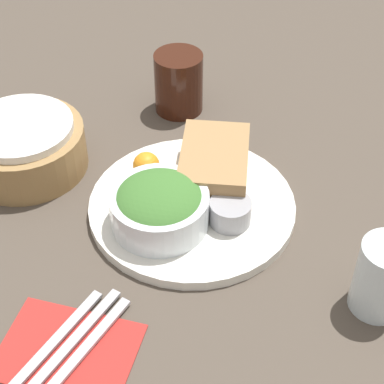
{
  "coord_description": "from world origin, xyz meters",
  "views": [
    {
      "loc": [
        -0.63,
        -0.17,
        0.63
      ],
      "look_at": [
        0.0,
        0.0,
        0.04
      ],
      "focal_mm": 60.0,
      "sensor_mm": 36.0,
      "label": 1
    }
  ],
  "objects_px": {
    "sandwich": "(214,165)",
    "drink_glass": "(179,83)",
    "knife": "(67,348)",
    "bread_basket": "(24,146)",
    "fork": "(79,355)",
    "dressing_cup": "(230,212)",
    "water_glass": "(383,277)",
    "spoon": "(55,341)",
    "salad_bowl": "(159,206)",
    "plate": "(192,206)"
  },
  "relations": [
    {
      "from": "salad_bowl",
      "to": "spoon",
      "type": "relative_size",
      "value": 0.81
    },
    {
      "from": "bread_basket",
      "to": "water_glass",
      "type": "height_order",
      "value": "water_glass"
    },
    {
      "from": "bread_basket",
      "to": "spoon",
      "type": "xyz_separation_m",
      "value": [
        -0.28,
        -0.17,
        -0.03
      ]
    },
    {
      "from": "fork",
      "to": "knife",
      "type": "relative_size",
      "value": 0.95
    },
    {
      "from": "water_glass",
      "to": "knife",
      "type": "bearing_deg",
      "value": 115.89
    },
    {
      "from": "drink_glass",
      "to": "bread_basket",
      "type": "height_order",
      "value": "drink_glass"
    },
    {
      "from": "salad_bowl",
      "to": "fork",
      "type": "distance_m",
      "value": 0.22
    },
    {
      "from": "salad_bowl",
      "to": "water_glass",
      "type": "relative_size",
      "value": 1.32
    },
    {
      "from": "sandwich",
      "to": "knife",
      "type": "distance_m",
      "value": 0.33
    },
    {
      "from": "spoon",
      "to": "bread_basket",
      "type": "bearing_deg",
      "value": -132.37
    },
    {
      "from": "sandwich",
      "to": "spoon",
      "type": "bearing_deg",
      "value": 160.42
    },
    {
      "from": "salad_bowl",
      "to": "fork",
      "type": "xyz_separation_m",
      "value": [
        -0.22,
        0.03,
        -0.04
      ]
    },
    {
      "from": "drink_glass",
      "to": "water_glass",
      "type": "height_order",
      "value": "drink_glass"
    },
    {
      "from": "knife",
      "to": "sandwich",
      "type": "bearing_deg",
      "value": 179.75
    },
    {
      "from": "knife",
      "to": "bread_basket",
      "type": "bearing_deg",
      "value": -130.37
    },
    {
      "from": "drink_glass",
      "to": "spoon",
      "type": "height_order",
      "value": "drink_glass"
    },
    {
      "from": "knife",
      "to": "spoon",
      "type": "bearing_deg",
      "value": -90.0
    },
    {
      "from": "drink_glass",
      "to": "dressing_cup",
      "type": "bearing_deg",
      "value": -150.25
    },
    {
      "from": "fork",
      "to": "spoon",
      "type": "distance_m",
      "value": 0.04
    },
    {
      "from": "bread_basket",
      "to": "fork",
      "type": "xyz_separation_m",
      "value": [
        -0.29,
        -0.21,
        -0.03
      ]
    },
    {
      "from": "drink_glass",
      "to": "fork",
      "type": "distance_m",
      "value": 0.5
    },
    {
      "from": "plate",
      "to": "knife",
      "type": "relative_size",
      "value": 1.52
    },
    {
      "from": "plate",
      "to": "salad_bowl",
      "type": "height_order",
      "value": "salad_bowl"
    },
    {
      "from": "dressing_cup",
      "to": "knife",
      "type": "distance_m",
      "value": 0.28
    },
    {
      "from": "bread_basket",
      "to": "spoon",
      "type": "relative_size",
      "value": 1.12
    },
    {
      "from": "plate",
      "to": "sandwich",
      "type": "height_order",
      "value": "sandwich"
    },
    {
      "from": "drink_glass",
      "to": "salad_bowl",
      "type": "bearing_deg",
      "value": -168.79
    },
    {
      "from": "plate",
      "to": "fork",
      "type": "relative_size",
      "value": 1.59
    },
    {
      "from": "bread_basket",
      "to": "fork",
      "type": "relative_size",
      "value": 1.01
    },
    {
      "from": "drink_glass",
      "to": "water_glass",
      "type": "bearing_deg",
      "value": -133.87
    },
    {
      "from": "sandwich",
      "to": "drink_glass",
      "type": "height_order",
      "value": "drink_glass"
    },
    {
      "from": "salad_bowl",
      "to": "fork",
      "type": "height_order",
      "value": "salad_bowl"
    },
    {
      "from": "spoon",
      "to": "plate",
      "type": "bearing_deg",
      "value": 176.22
    },
    {
      "from": "spoon",
      "to": "dressing_cup",
      "type": "bearing_deg",
      "value": 163.27
    },
    {
      "from": "salad_bowl",
      "to": "water_glass",
      "type": "height_order",
      "value": "water_glass"
    },
    {
      "from": "drink_glass",
      "to": "spoon",
      "type": "relative_size",
      "value": 0.62
    },
    {
      "from": "fork",
      "to": "knife",
      "type": "xyz_separation_m",
      "value": [
        0.01,
        0.02,
        0.0
      ]
    },
    {
      "from": "plate",
      "to": "fork",
      "type": "xyz_separation_m",
      "value": [
        -0.27,
        0.06,
        -0.0
      ]
    },
    {
      "from": "bread_basket",
      "to": "salad_bowl",
      "type": "bearing_deg",
      "value": -108.12
    },
    {
      "from": "plate",
      "to": "sandwich",
      "type": "distance_m",
      "value": 0.07
    },
    {
      "from": "salad_bowl",
      "to": "dressing_cup",
      "type": "relative_size",
      "value": 2.33
    },
    {
      "from": "salad_bowl",
      "to": "knife",
      "type": "xyz_separation_m",
      "value": [
        -0.21,
        0.05,
        -0.04
      ]
    },
    {
      "from": "bread_basket",
      "to": "fork",
      "type": "bearing_deg",
      "value": -144.73
    },
    {
      "from": "dressing_cup",
      "to": "bread_basket",
      "type": "height_order",
      "value": "bread_basket"
    },
    {
      "from": "bread_basket",
      "to": "water_glass",
      "type": "xyz_separation_m",
      "value": [
        -0.13,
        -0.53,
        0.01
      ]
    },
    {
      "from": "fork",
      "to": "sandwich",
      "type": "bearing_deg",
      "value": -177.13
    },
    {
      "from": "sandwich",
      "to": "dressing_cup",
      "type": "xyz_separation_m",
      "value": [
        -0.08,
        -0.04,
        -0.01
      ]
    },
    {
      "from": "plate",
      "to": "salad_bowl",
      "type": "relative_size",
      "value": 2.19
    },
    {
      "from": "drink_glass",
      "to": "spoon",
      "type": "distance_m",
      "value": 0.49
    },
    {
      "from": "drink_glass",
      "to": "fork",
      "type": "xyz_separation_m",
      "value": [
        -0.5,
        -0.03,
        -0.04
      ]
    }
  ]
}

